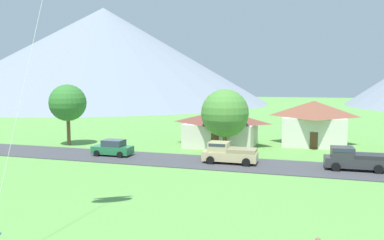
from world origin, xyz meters
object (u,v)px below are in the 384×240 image
at_px(tree_near_left, 225,113).
at_px(pickup_truck_charcoal_east_side, 354,159).
at_px(parked_car_green_west_end, 113,148).
at_px(house_right_center, 221,127).
at_px(tree_center, 68,103).
at_px(pickup_truck_sand_west_side, 229,153).
at_px(house_left_center, 313,122).

bearing_deg(tree_near_left, pickup_truck_charcoal_east_side, -23.94).
relative_size(tree_near_left, parked_car_green_west_end, 1.68).
height_order(house_right_center, tree_near_left, tree_near_left).
bearing_deg(tree_center, parked_car_green_west_end, -28.38).
height_order(tree_near_left, pickup_truck_charcoal_east_side, tree_near_left).
bearing_deg(tree_center, pickup_truck_charcoal_east_side, -7.74).
bearing_deg(pickup_truck_sand_west_side, house_right_center, 106.00).
bearing_deg(tree_near_left, tree_center, -176.20).
xyz_separation_m(house_left_center, pickup_truck_charcoal_east_side, (3.12, -14.01, -1.79)).
relative_size(pickup_truck_sand_west_side, pickup_truck_charcoal_east_side, 0.99).
relative_size(tree_center, pickup_truck_charcoal_east_side, 1.44).
relative_size(tree_near_left, pickup_truck_sand_west_side, 1.36).
bearing_deg(tree_center, pickup_truck_sand_west_side, -12.76).
bearing_deg(parked_car_green_west_end, pickup_truck_charcoal_east_side, 0.67).
bearing_deg(pickup_truck_sand_west_side, house_left_center, 60.80).
height_order(tree_near_left, pickup_truck_sand_west_side, tree_near_left).
distance_m(house_left_center, tree_near_left, 12.87).
relative_size(parked_car_green_west_end, pickup_truck_charcoal_east_side, 0.80).
bearing_deg(pickup_truck_charcoal_east_side, house_left_center, 102.55).
bearing_deg(pickup_truck_sand_west_side, pickup_truck_charcoal_east_side, 2.00).
distance_m(parked_car_green_west_end, pickup_truck_charcoal_east_side, 23.65).
bearing_deg(house_left_center, parked_car_green_west_end, -145.16).
distance_m(tree_near_left, parked_car_green_west_end, 12.86).
height_order(tree_center, pickup_truck_sand_west_side, tree_center).
bearing_deg(house_right_center, pickup_truck_sand_west_side, -74.00).
bearing_deg(parked_car_green_west_end, house_right_center, 45.62).
relative_size(house_left_center, pickup_truck_charcoal_east_side, 1.55).
bearing_deg(parked_car_green_west_end, pickup_truck_sand_west_side, -0.53).
relative_size(tree_center, pickup_truck_sand_west_side, 1.45).
height_order(house_right_center, pickup_truck_sand_west_side, house_right_center).
relative_size(tree_center, parked_car_green_west_end, 1.80).
height_order(house_left_center, house_right_center, house_left_center).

